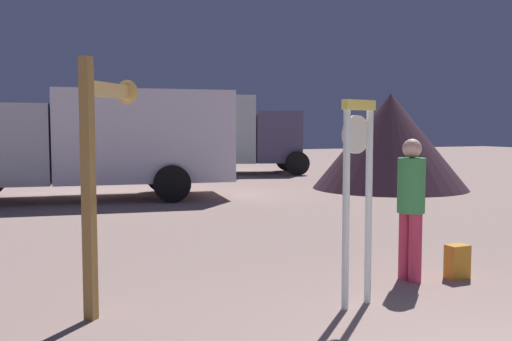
# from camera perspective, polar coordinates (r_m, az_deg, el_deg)

# --- Properties ---
(standing_clock) EXTENTS (0.43, 0.19, 2.07)m
(standing_clock) POSITION_cam_1_polar(r_m,az_deg,el_deg) (5.76, 10.09, -1.10)
(standing_clock) COLOR white
(standing_clock) RESTS_ON ground_plane
(arrow_sign) EXTENTS (0.79, 0.84, 2.44)m
(arrow_sign) POSITION_cam_1_polar(r_m,az_deg,el_deg) (5.71, -14.71, 2.57)
(arrow_sign) COLOR olive
(arrow_sign) RESTS_ON ground_plane
(person_near_clock) EXTENTS (0.32, 0.32, 1.67)m
(person_near_clock) POSITION_cam_1_polar(r_m,az_deg,el_deg) (6.90, 15.21, -3.05)
(person_near_clock) COLOR #C93554
(person_near_clock) RESTS_ON ground_plane
(backpack) EXTENTS (0.26, 0.22, 0.40)m
(backpack) POSITION_cam_1_polar(r_m,az_deg,el_deg) (7.29, 19.41, -8.60)
(backpack) COLOR orange
(backpack) RESTS_ON ground_plane
(box_truck_near) EXTENTS (6.88, 3.52, 2.72)m
(box_truck_near) POSITION_cam_1_polar(r_m,az_deg,el_deg) (14.96, -14.53, 3.06)
(box_truck_near) COLOR silver
(box_truck_near) RESTS_ON ground_plane
(box_truck_far) EXTENTS (6.51, 4.21, 3.02)m
(box_truck_far) POSITION_cam_1_polar(r_m,az_deg,el_deg) (22.44, -3.57, 3.87)
(box_truck_far) COLOR silver
(box_truck_far) RESTS_ON ground_plane
(dome_tent) EXTENTS (4.52, 4.52, 2.81)m
(dome_tent) POSITION_cam_1_polar(r_m,az_deg,el_deg) (17.28, 13.23, 2.87)
(dome_tent) COLOR #361F2B
(dome_tent) RESTS_ON ground_plane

